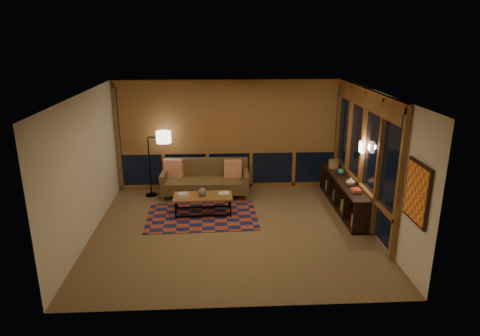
{
  "coord_description": "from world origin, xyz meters",
  "views": [
    {
      "loc": [
        -0.28,
        -7.72,
        3.77
      ],
      "look_at": [
        0.15,
        0.31,
        1.2
      ],
      "focal_mm": 32.0,
      "sensor_mm": 36.0,
      "label": 1
    }
  ],
  "objects_px": {
    "coffee_table": "(203,205)",
    "bookshelf": "(343,194)",
    "sofa": "(205,179)",
    "floor_lamp": "(150,164)"
  },
  "relations": [
    {
      "from": "sofa",
      "to": "coffee_table",
      "type": "xyz_separation_m",
      "value": [
        -0.03,
        -1.07,
        -0.21
      ]
    },
    {
      "from": "sofa",
      "to": "bookshelf",
      "type": "distance_m",
      "value": 3.21
    },
    {
      "from": "sofa",
      "to": "floor_lamp",
      "type": "relative_size",
      "value": 1.29
    },
    {
      "from": "coffee_table",
      "to": "sofa",
      "type": "bearing_deg",
      "value": 86.56
    },
    {
      "from": "coffee_table",
      "to": "bookshelf",
      "type": "xyz_separation_m",
      "value": [
        3.1,
        0.15,
        0.13
      ]
    },
    {
      "from": "bookshelf",
      "to": "floor_lamp",
      "type": "bearing_deg",
      "value": 167.09
    },
    {
      "from": "sofa",
      "to": "floor_lamp",
      "type": "distance_m",
      "value": 1.36
    },
    {
      "from": "floor_lamp",
      "to": "sofa",
      "type": "bearing_deg",
      "value": -2.49
    },
    {
      "from": "sofa",
      "to": "floor_lamp",
      "type": "xyz_separation_m",
      "value": [
        -1.3,
        0.09,
        0.37
      ]
    },
    {
      "from": "coffee_table",
      "to": "bookshelf",
      "type": "height_order",
      "value": "bookshelf"
    }
  ]
}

